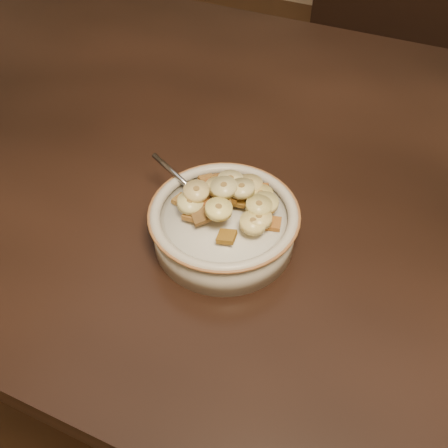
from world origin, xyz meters
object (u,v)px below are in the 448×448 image
at_px(chair, 364,72).
at_px(spoon, 208,203).
at_px(table, 239,159).
at_px(cereal_bowl, 224,229).

bearing_deg(chair, spoon, -90.69).
bearing_deg(table, spoon, -81.07).
xyz_separation_m(table, spoon, (0.03, -0.17, 0.07)).
height_order(cereal_bowl, spoon, spoon).
height_order(table, chair, chair).
bearing_deg(chair, cereal_bowl, -89.07).
height_order(table, cereal_bowl, cereal_bowl).
bearing_deg(table, chair, 84.92).
bearing_deg(cereal_bowl, spoon, 159.83).
relative_size(chair, cereal_bowl, 5.67).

